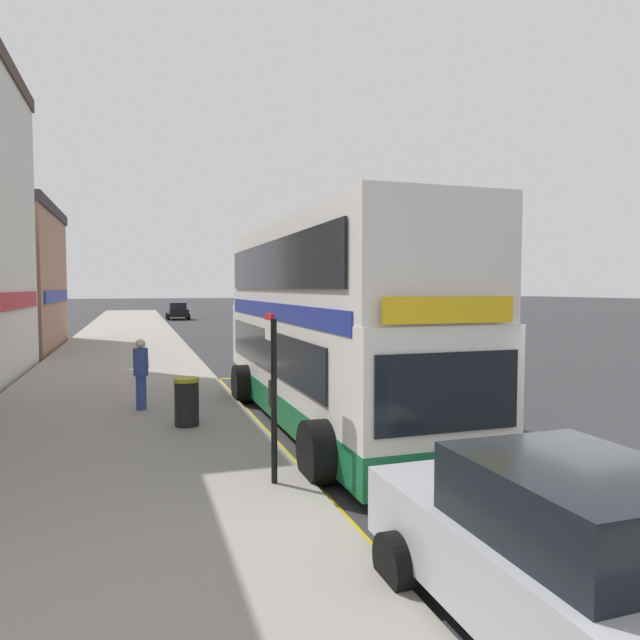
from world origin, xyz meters
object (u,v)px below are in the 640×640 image
Objects in this scene: pedestrian_waiting_near_sign at (141,371)px; parked_car_black_behind at (247,309)px; litter_bin at (187,402)px; double_decker_bus at (327,331)px; parked_car_silver_across at (570,561)px; bus_stop_sign at (273,382)px; parked_car_black_kerbside at (178,311)px.

parked_car_black_behind is at bearing 76.22° from pedestrian_waiting_near_sign.
pedestrian_waiting_near_sign reaches higher than parked_car_black_behind.
litter_bin is at bearing -103.13° from parked_car_black_behind.
pedestrian_waiting_near_sign is (-3.91, 2.11, -1.01)m from double_decker_bus.
parked_car_silver_across is at bearing -74.30° from litter_bin.
parked_car_black_kerbside is (1.92, 47.39, -0.83)m from bus_stop_sign.
pedestrian_waiting_near_sign reaches higher than parked_car_black_kerbside.
parked_car_black_behind is at bearing 28.55° from parked_car_black_kerbside.
parked_car_silver_across is (-0.68, -8.15, -1.26)m from double_decker_bus.
bus_stop_sign is 0.59× the size of parked_car_black_behind.
parked_car_black_kerbside is 2.51× the size of pedestrian_waiting_near_sign.
parked_car_silver_across is (-7.84, -55.41, 0.00)m from parked_car_black_behind.
pedestrian_waiting_near_sign is at bearing -104.71° from parked_car_black_behind.
litter_bin is at bearing 103.41° from bus_stop_sign.
litter_bin is (0.89, -1.93, -0.40)m from pedestrian_waiting_near_sign.
double_decker_bus is 3.34m from litter_bin.
parked_car_black_behind is 8.16m from parked_car_black_kerbside.
parked_car_silver_across is 51.85m from parked_car_black_kerbside.
parked_car_black_behind is (7.16, 47.26, -1.26)m from double_decker_bus.
parked_car_silver_across is 4.18× the size of litter_bin.
double_decker_bus reaches higher than parked_car_black_kerbside.
parked_car_black_behind is at bearing 81.38° from double_decker_bus.
bus_stop_sign is at bearing 106.53° from parked_car_silver_across.
double_decker_bus is 47.81m from parked_car_black_behind.
parked_car_black_kerbside is at bearing 86.26° from litter_bin.
double_decker_bus is at bearing -28.33° from pedestrian_waiting_near_sign.
parked_car_black_behind is 1.00× the size of parked_car_silver_across.
bus_stop_sign is (-2.10, -3.69, -0.43)m from double_decker_bus.
double_decker_bus is 2.44× the size of parked_car_silver_across.
double_decker_bus is 4.56m from pedestrian_waiting_near_sign.
parked_car_black_kerbside reaches higher than litter_bin.
litter_bin is (-10.18, -47.07, -0.15)m from parked_car_black_behind.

